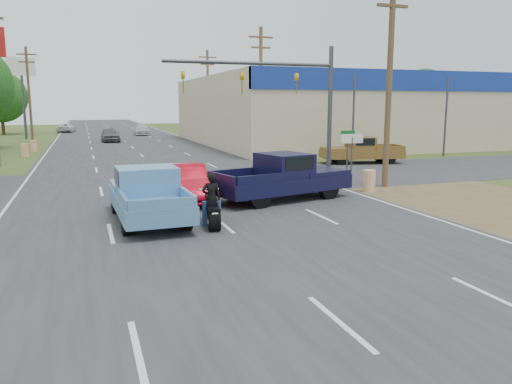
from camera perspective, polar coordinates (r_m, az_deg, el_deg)
name	(u,v)px	position (r m, az deg, el deg)	size (l,w,h in m)	color
ground	(339,323)	(9.54, 9.49, -14.60)	(200.00, 200.00, 0.00)	#2C461C
main_road	(132,147)	(47.93, -13.97, 4.97)	(15.00, 180.00, 0.02)	#2D2D30
cross_road	(172,181)	(26.23, -9.55, 1.20)	(120.00, 10.00, 0.02)	#2D2D30
dirt_verge	(452,195)	(23.59, 21.53, -0.34)	(8.00, 18.00, 0.01)	brown
big_box_store	(423,110)	(59.75, 18.51, 8.85)	(50.00, 28.10, 6.60)	#B7A88C
utility_pole_1	(390,75)	(24.78, 15.02, 12.82)	(2.00, 0.28, 10.00)	#4C3823
utility_pole_2	(261,87)	(40.98, 0.56, 11.89)	(2.00, 0.28, 10.00)	#4C3823
utility_pole_3	(208,92)	(58.24, -5.51, 11.27)	(2.00, 0.28, 10.00)	#4C3823
utility_pole_6	(29,92)	(59.83, -24.52, 10.40)	(2.00, 0.28, 10.00)	#4C3823
tree_2	(0,97)	(74.26, -27.17, 9.67)	(6.72, 6.72, 8.32)	#422D19
tree_3	(424,92)	(97.63, 18.65, 10.78)	(8.40, 8.40, 10.40)	#422D19
tree_5	(251,95)	(108.16, -0.60, 10.99)	(7.98, 7.98, 9.88)	#422D19
barrel_0	(369,181)	(23.34, 12.80, 1.24)	(0.56, 0.56, 1.00)	orange
barrel_1	(301,161)	(30.98, 5.15, 3.55)	(0.56, 0.56, 1.00)	orange
barrel_2	(25,150)	(41.94, -24.89, 4.34)	(0.56, 0.56, 1.00)	orange
barrel_3	(34,146)	(45.89, -24.04, 4.80)	(0.56, 0.56, 1.00)	orange
pole_sign_left_far	(22,76)	(63.97, -25.22, 11.93)	(3.00, 0.35, 9.20)	#3F3F44
lane_sign	(352,147)	(24.99, 10.90, 5.10)	(1.20, 0.08, 2.52)	#3F3F44
street_name_sign	(347,150)	(26.61, 10.39, 4.77)	(0.80, 0.08, 2.61)	#3F3F44
signal_mast	(284,88)	(26.57, 3.26, 11.81)	(9.12, 0.40, 7.00)	#3F3F44
red_convertible	(186,183)	(20.73, -8.00, 1.00)	(1.58, 4.54, 1.50)	#B50819
motorcycle	(212,212)	(16.28, -5.06, -2.26)	(0.73, 2.25, 1.14)	black
rider	(211,201)	(16.27, -5.11, -1.07)	(0.61, 0.40, 1.68)	black
blue_pickup	(147,193)	(17.48, -12.32, -0.16)	(2.34, 5.66, 1.86)	black
navy_pickup	(284,176)	(20.85, 3.27, 1.79)	(6.25, 3.66, 1.95)	black
brown_pickup	(360,150)	(34.61, 11.78, 4.73)	(5.73, 3.10, 1.80)	black
distant_car_grey	(110,135)	(55.80, -16.32, 6.31)	(1.82, 4.52, 1.54)	#5B5A5F
distant_car_silver	(142,130)	(67.44, -12.92, 6.95)	(1.93, 4.74, 1.37)	silver
distant_car_white	(66,128)	(77.32, -20.86, 6.87)	(2.13, 4.63, 1.29)	silver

